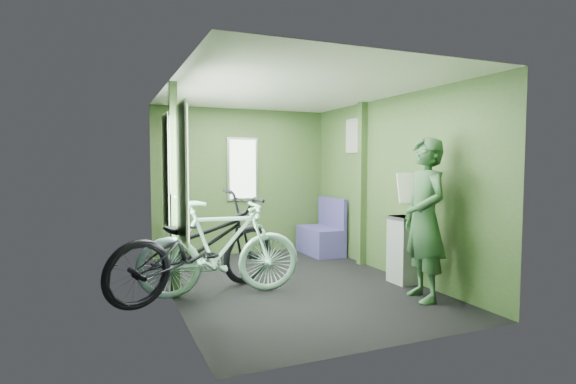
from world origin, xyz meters
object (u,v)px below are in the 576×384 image
object	(u,v)px
bicycle_mint	(221,296)
bench_seat	(322,237)
bicycle_black	(199,296)
waste_box	(403,250)
passenger	(425,219)

from	to	relation	value
bicycle_mint	bench_seat	distance (m)	2.62
bicycle_mint	bicycle_black	bearing A→B (deg)	71.90
bicycle_black	waste_box	distance (m)	2.45
waste_box	bench_seat	world-z (taller)	bench_seat
passenger	waste_box	bearing A→B (deg)	172.33
bicycle_mint	bench_seat	world-z (taller)	bench_seat
bicycle_black	bench_seat	bearing A→B (deg)	-78.42
bicycle_black	passenger	bearing A→B (deg)	-137.75
bicycle_black	passenger	size ratio (longest dim) A/B	1.23
bicycle_black	passenger	xyz separation A→B (m)	(2.17, -1.04, 0.86)
waste_box	bench_seat	bearing A→B (deg)	93.44
bicycle_mint	waste_box	size ratio (longest dim) A/B	2.18
bicycle_mint	bench_seat	size ratio (longest dim) A/B	1.97
waste_box	bicycle_black	bearing A→B (deg)	170.24
waste_box	bench_seat	xyz separation A→B (m)	(-0.12, 1.92, -0.14)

